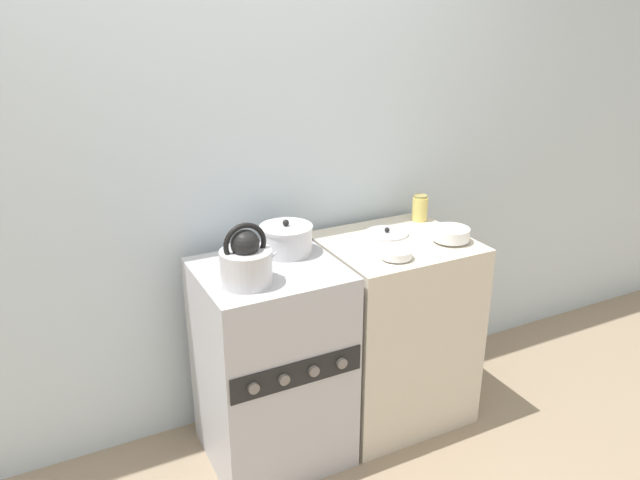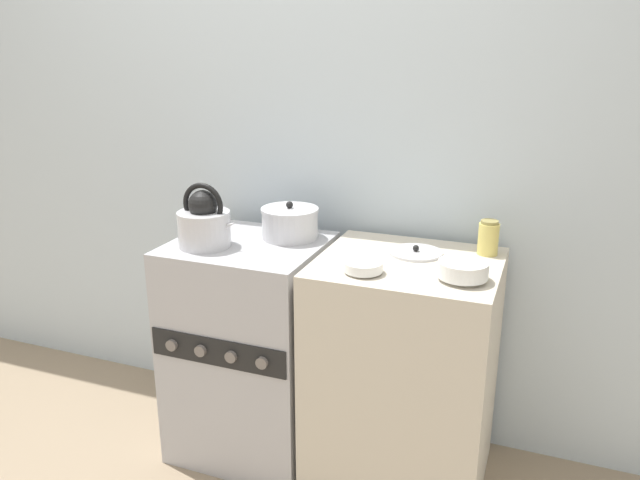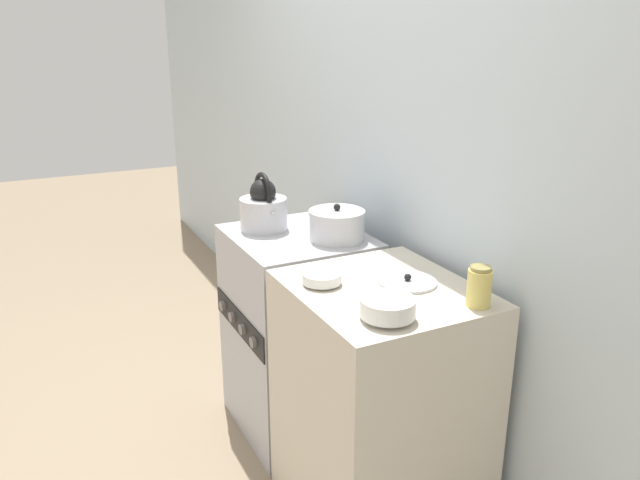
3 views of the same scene
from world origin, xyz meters
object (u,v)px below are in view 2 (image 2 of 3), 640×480
at_px(kettle, 204,223).
at_px(small_ceramic_bowl, 363,267).
at_px(enamel_bowl, 463,270).
at_px(loose_pot_lid, 416,252).
at_px(cooking_pot, 290,223).
at_px(storage_jar, 488,238).
at_px(stove, 251,347).

distance_m(kettle, small_ceramic_bowl, 0.65).
bearing_deg(enamel_bowl, loose_pot_lid, 134.19).
xyz_separation_m(cooking_pot, storage_jar, (0.76, 0.09, -0.00)).
relative_size(kettle, enamel_bowl, 1.50).
bearing_deg(storage_jar, small_ceramic_bowl, -136.27).
relative_size(stove, cooking_pot, 3.98).
bearing_deg(loose_pot_lid, stove, -169.74).
distance_m(enamel_bowl, loose_pot_lid, 0.29).
distance_m(enamel_bowl, small_ceramic_bowl, 0.33).
relative_size(kettle, loose_pot_lid, 1.24).
bearing_deg(kettle, loose_pot_lid, 15.33).
xyz_separation_m(enamel_bowl, loose_pot_lid, (-0.20, 0.21, -0.03)).
relative_size(stove, small_ceramic_bowl, 6.88).
bearing_deg(loose_pot_lid, enamel_bowl, -45.81).
bearing_deg(enamel_bowl, kettle, -179.93).
distance_m(storage_jar, loose_pot_lid, 0.27).
relative_size(small_ceramic_bowl, loose_pot_lid, 0.67).
bearing_deg(storage_jar, loose_pot_lid, -159.60).
relative_size(enamel_bowl, storage_jar, 1.27).
xyz_separation_m(stove, storage_jar, (0.89, 0.21, 0.51)).
distance_m(stove, kettle, 0.57).
bearing_deg(cooking_pot, kettle, -140.67).
height_order(cooking_pot, small_ceramic_bowl, cooking_pot).
relative_size(stove, kettle, 3.67).
xyz_separation_m(small_ceramic_bowl, loose_pot_lid, (0.12, 0.26, -0.02)).
xyz_separation_m(enamel_bowl, storage_jar, (0.04, 0.30, 0.03)).
bearing_deg(stove, enamel_bowl, -6.33).
relative_size(small_ceramic_bowl, storage_jar, 1.02).
bearing_deg(small_ceramic_bowl, cooking_pot, 145.82).
xyz_separation_m(kettle, small_ceramic_bowl, (0.65, -0.05, -0.07)).
height_order(stove, cooking_pot, cooking_pot).
relative_size(cooking_pot, enamel_bowl, 1.39).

